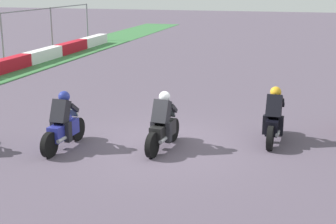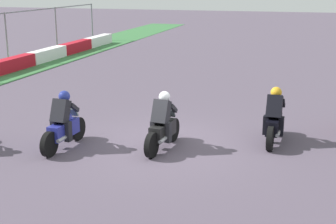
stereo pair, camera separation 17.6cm
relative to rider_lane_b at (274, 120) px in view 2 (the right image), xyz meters
name	(u,v)px [view 2 (the right image)]	position (x,y,z in m)	size (l,w,h in m)	color
ground_plane	(167,145)	(-1.07, 2.70, -0.62)	(120.00, 120.00, 0.00)	#544858
rider_lane_b	(274,120)	(0.00, 0.00, 0.00)	(2.04, 0.55, 1.51)	black
rider_lane_c	(163,126)	(-1.35, 2.72, 0.00)	(2.04, 0.57, 1.51)	black
rider_lane_d	(63,125)	(-2.02, 5.21, 0.00)	(2.04, 0.55, 1.51)	black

